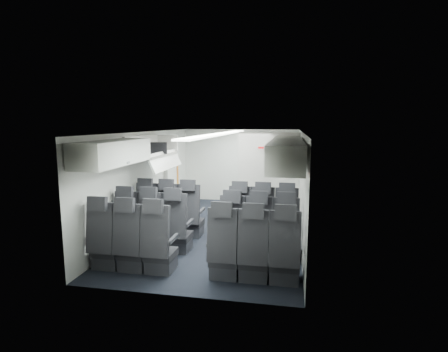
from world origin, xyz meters
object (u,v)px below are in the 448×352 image
(seat_row_mid, at_px, (205,232))
(flight_attendant, at_px, (248,180))
(seat_row_front, at_px, (215,219))
(galley_unit, at_px, (272,172))
(seat_row_rear, at_px, (191,250))
(boarding_door, at_px, (172,175))
(carry_on_bag, at_px, (158,148))

(seat_row_mid, height_order, flight_attendant, flight_attendant)
(seat_row_front, height_order, galley_unit, galley_unit)
(seat_row_mid, height_order, seat_row_rear, same)
(galley_unit, relative_size, boarding_door, 1.02)
(boarding_door, bearing_deg, carry_on_bag, -80.66)
(seat_row_front, distance_m, flight_attendant, 2.20)
(seat_row_mid, distance_m, galley_unit, 4.30)
(boarding_door, bearing_deg, seat_row_mid, -61.23)
(seat_row_rear, bearing_deg, seat_row_front, 90.00)
(galley_unit, relative_size, carry_on_bag, 4.75)
(boarding_door, height_order, carry_on_bag, carry_on_bag)
(seat_row_front, height_order, seat_row_mid, same)
(flight_attendant, bearing_deg, galley_unit, -10.41)
(seat_row_mid, distance_m, boarding_door, 3.45)
(carry_on_bag, bearing_deg, seat_row_mid, -63.83)
(seat_row_front, bearing_deg, galley_unit, 73.72)
(seat_row_rear, distance_m, carry_on_bag, 2.95)
(seat_row_rear, bearing_deg, seat_row_mid, 90.00)
(seat_row_front, xyz_separation_m, boarding_door, (-1.64, 2.09, 0.55))
(seat_row_front, distance_m, galley_unit, 3.43)
(carry_on_bag, bearing_deg, flight_attendant, 23.77)
(boarding_door, bearing_deg, seat_row_front, -51.84)
(seat_row_rear, bearing_deg, flight_attendant, 84.06)
(seat_row_mid, height_order, boarding_door, boarding_door)
(seat_row_front, height_order, seat_row_rear, same)
(seat_row_front, xyz_separation_m, carry_on_bag, (-1.36, 0.41, 1.40))
(seat_row_rear, relative_size, carry_on_bag, 8.33)
(galley_unit, bearing_deg, seat_row_mid, -102.88)
(boarding_door, distance_m, carry_on_bag, 1.90)
(galley_unit, bearing_deg, carry_on_bag, -129.17)
(seat_row_rear, height_order, carry_on_bag, carry_on_bag)
(seat_row_front, xyz_separation_m, seat_row_mid, (0.00, -0.90, 0.00))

